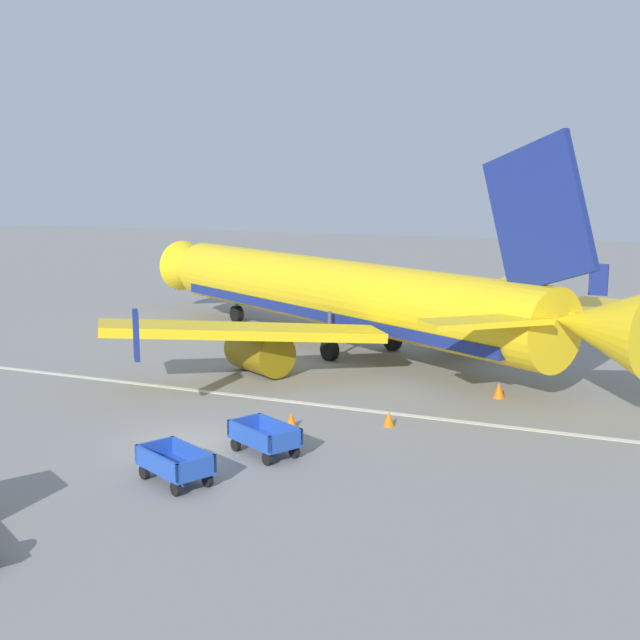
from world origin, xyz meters
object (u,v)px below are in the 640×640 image
Objects in this scene: airplane at (345,296)px; baggage_cart_second_in_row at (264,437)px; traffic_cone_near_plane at (389,418)px; traffic_cone_mid_apron at (499,390)px; traffic_cone_by_carts at (291,420)px; baggage_cart_nearest at (175,464)px.

baggage_cart_second_in_row is (3.87, -17.26, -2.45)m from airplane.
traffic_cone_mid_apron is (3.05, 5.82, 0.04)m from traffic_cone_near_plane.
traffic_cone_near_plane is 6.57m from traffic_cone_mid_apron.
traffic_cone_mid_apron is (9.80, -6.63, -2.71)m from airplane.
baggage_cart_second_in_row is at bearing -77.37° from airplane.
airplane is at bearing 145.90° from traffic_cone_mid_apron.
airplane reaches higher than traffic_cone_by_carts.
baggage_cart_nearest reaches higher than traffic_cone_near_plane.
traffic_cone_near_plane is at bearing 25.67° from traffic_cone_by_carts.
baggage_cart_second_in_row reaches higher than traffic_cone_mid_apron.
traffic_cone_by_carts is at bearing -76.48° from airplane.
traffic_cone_mid_apron is at bearing 62.34° from traffic_cone_near_plane.
baggage_cart_nearest reaches higher than traffic_cone_by_carts.
traffic_cone_mid_apron reaches higher than traffic_cone_near_plane.
traffic_cone_mid_apron reaches higher than traffic_cone_by_carts.
traffic_cone_near_plane is (6.75, -12.46, -2.75)m from airplane.
baggage_cart_nearest is 9.30m from traffic_cone_near_plane.
traffic_cone_by_carts is (-6.42, -7.44, -0.04)m from traffic_cone_mid_apron.
traffic_cone_by_carts is at bearing -154.33° from traffic_cone_near_plane.
baggage_cart_second_in_row is 5.85× the size of traffic_cone_near_plane.
airplane is 9.73× the size of baggage_cart_nearest.
traffic_cone_near_plane is at bearing -117.66° from traffic_cone_mid_apron.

